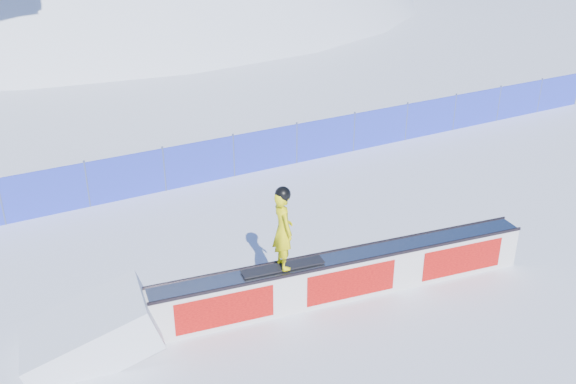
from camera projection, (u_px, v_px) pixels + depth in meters
ground at (422, 217)px, 15.70m from camera, size 160.00×160.00×0.00m
snow_hill at (97, 207)px, 56.66m from camera, size 64.00×64.00×64.00m
safety_fence at (326, 138)px, 19.01m from camera, size 22.05×0.05×1.30m
rail_box at (346, 276)px, 12.45m from camera, size 7.68×1.64×0.92m
snow_ramp at (94, 351)px, 11.11m from camera, size 2.49×1.76×1.44m
snowboarder at (283, 229)px, 11.49m from camera, size 1.59×0.59×1.64m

